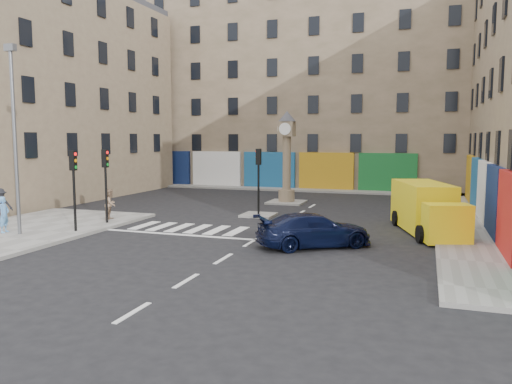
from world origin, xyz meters
The scene contains 17 objects.
ground centered at (0.00, 0.00, 0.00)m, with size 120.00×120.00×0.00m, color black.
sidewalk_right centered at (8.70, 10.00, 0.07)m, with size 2.60×30.00×0.15m, color gray.
sidewalk_far centered at (-4.00, 22.20, 0.07)m, with size 32.00×2.40×0.15m, color gray.
island_near centered at (-2.00, 8.00, 0.06)m, with size 1.80×1.80×0.12m, color gray.
island_far centered at (-2.00, 14.00, 0.06)m, with size 2.40×2.40×0.12m, color gray.
building_far centered at (-4.00, 28.00, 8.50)m, with size 32.00×10.00×17.00m, color gray.
building_left centered at (-19.00, 12.00, 7.50)m, with size 8.00×20.00×15.00m, color #877458.
traffic_light_left_near centered at (-8.30, 0.20, 2.62)m, with size 0.28×0.22×3.70m.
traffic_light_left_far centered at (-8.30, 2.60, 2.62)m, with size 0.28×0.22×3.70m.
traffic_light_island centered at (-2.00, 8.00, 2.59)m, with size 0.28×0.22×3.70m.
lamp_post centered at (-10.20, -1.20, 4.79)m, with size 0.50×0.25×8.30m.
clock_pillar centered at (-2.00, 14.00, 3.55)m, with size 1.20×1.20×6.10m.
navy_sedan centered at (2.70, 1.13, 0.69)m, with size 1.93×4.74×1.37m, color black.
yellow_van centered at (7.02, 5.85, 1.14)m, with size 3.63×6.59×2.30m.
pedestrian_blue centered at (-11.11, -1.14, 0.97)m, with size 0.60×0.39×1.64m, color #5E9BD8.
pedestrian_tan centered at (-8.74, 3.57, 0.95)m, with size 0.78×0.61×1.60m, color #98795D.
pedestrian_dark centered at (-13.51, 0.99, 1.01)m, with size 1.12×0.64×1.73m, color black.
Camera 1 is at (6.94, -18.59, 4.44)m, focal length 35.00 mm.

